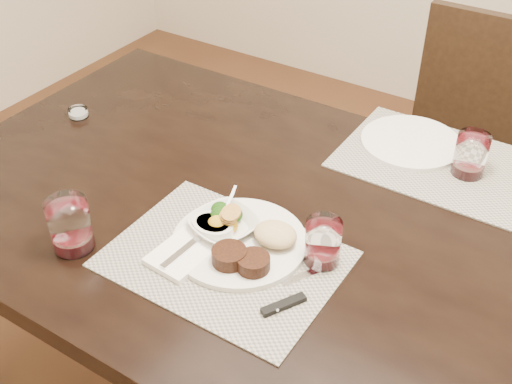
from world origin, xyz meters
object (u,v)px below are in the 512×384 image
Objects in this scene: steak_knife at (290,297)px; cracker_bowl at (224,225)px; dinner_plate at (244,241)px; far_plate at (411,142)px; chair_far at (463,140)px; wine_glass_near at (323,244)px.

cracker_bowl is at bearing -173.63° from steak_knife.
steak_knife is at bearing -34.30° from dinner_plate.
far_plate is at bearing 66.79° from dinner_plate.
chair_far is at bearing 77.71° from cracker_bowl.
dinner_plate is (-0.16, -1.06, 0.27)m from chair_far.
dinner_plate is at bearing -98.81° from chair_far.
cracker_bowl is at bearing -110.85° from far_plate.
dinner_plate is 0.58m from far_plate.
chair_far is 1.16m from steak_knife.
wine_glass_near is at bearing -88.72° from far_plate.
chair_far is at bearing 87.57° from far_plate.
chair_far is 1.10m from cracker_bowl.
chair_far reaches higher than dinner_plate.
cracker_bowl reaches higher than steak_knife.
dinner_plate is 2.85× the size of wine_glass_near.
far_plate is (-0.01, 0.51, -0.04)m from wine_glass_near.
steak_knife is 2.10× the size of wine_glass_near.
chair_far is 9.09× the size of wine_glass_near.
cracker_bowl is (-0.06, 0.02, 0.00)m from dinner_plate.
chair_far reaches higher than wine_glass_near.
cracker_bowl is at bearing -171.67° from wine_glass_near.
steak_knife is 0.13m from wine_glass_near.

